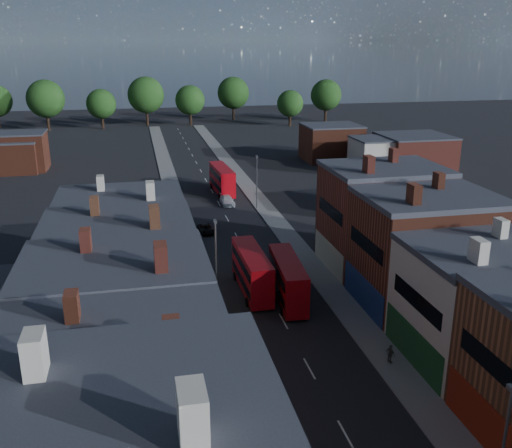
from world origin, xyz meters
name	(u,v)px	position (x,y,z in m)	size (l,w,h in m)	color
pavement_west	(185,234)	(-6.50, 50.00, 0.06)	(3.00, 200.00, 0.12)	gray
pavement_east	(281,228)	(6.50, 50.00, 0.06)	(3.00, 200.00, 0.12)	gray
lamp_post_1	(504,446)	(5.20, 0.00, 4.70)	(0.25, 0.70, 8.12)	slate
lamp_post_2	(216,254)	(-5.20, 30.00, 4.70)	(0.25, 0.70, 8.12)	slate
lamp_post_3	(257,178)	(5.20, 60.00, 4.70)	(0.25, 0.70, 8.12)	slate
bus_0	(252,270)	(-1.50, 30.88, 2.32)	(2.62, 9.98, 4.30)	#AD0911
bus_1	(288,279)	(1.50, 28.22, 2.26)	(2.98, 9.85, 4.19)	#A2090F
bus_2	(222,179)	(1.50, 70.23, 2.39)	(3.04, 10.37, 4.42)	#B70811
car_2	(206,229)	(-3.68, 50.31, 0.54)	(1.80, 3.90, 1.09)	black
car_3	(227,200)	(1.20, 63.19, 0.67)	(1.88, 4.62, 1.34)	white
ped_1	(232,358)	(-5.84, 17.22, 0.96)	(0.82, 0.45, 1.69)	#3F2119
ped_3	(390,354)	(6.38, 15.36, 0.90)	(0.92, 0.42, 1.56)	#565149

